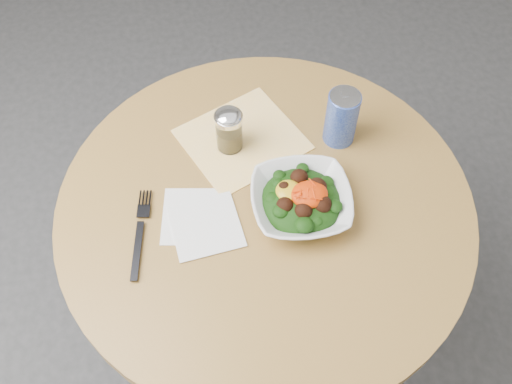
% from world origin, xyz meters
% --- Properties ---
extents(ground, '(6.00, 6.00, 0.00)m').
position_xyz_m(ground, '(0.00, 0.00, 0.00)').
color(ground, '#2F2F32').
rests_on(ground, ground).
extents(table, '(0.90, 0.90, 0.75)m').
position_xyz_m(table, '(0.00, 0.00, 0.55)').
color(table, black).
rests_on(table, ground).
extents(cloth_napkin, '(0.32, 0.31, 0.00)m').
position_xyz_m(cloth_napkin, '(-0.02, 0.18, 0.75)').
color(cloth_napkin, '#FAA60D').
rests_on(cloth_napkin, table).
extents(paper_napkins, '(0.18, 0.19, 0.00)m').
position_xyz_m(paper_napkins, '(-0.14, -0.02, 0.75)').
color(paper_napkins, white).
rests_on(paper_napkins, table).
extents(salad_bowl, '(0.23, 0.23, 0.08)m').
position_xyz_m(salad_bowl, '(0.07, -0.03, 0.78)').
color(salad_bowl, silver).
rests_on(salad_bowl, table).
extents(fork, '(0.06, 0.21, 0.00)m').
position_xyz_m(fork, '(-0.27, -0.03, 0.76)').
color(fork, black).
rests_on(fork, table).
extents(spice_shaker, '(0.06, 0.06, 0.11)m').
position_xyz_m(spice_shaker, '(-0.05, 0.17, 0.81)').
color(spice_shaker, silver).
rests_on(spice_shaker, table).
extents(beverage_can, '(0.07, 0.07, 0.14)m').
position_xyz_m(beverage_can, '(0.20, 0.15, 0.82)').
color(beverage_can, '#0D1F93').
rests_on(beverage_can, table).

